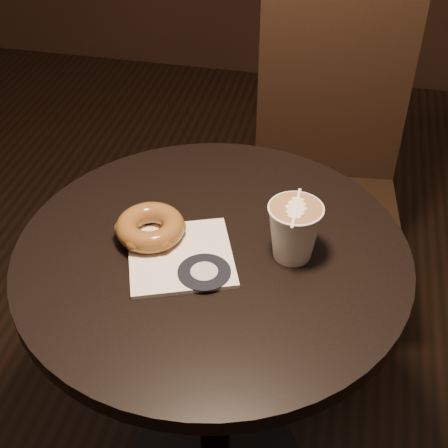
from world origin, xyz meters
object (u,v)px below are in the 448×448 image
Objects in this scene: doughnut at (150,227)px; latte_cup at (294,232)px; chair at (327,162)px; pastry_bag at (181,256)px; cafe_table at (213,325)px.

doughnut is 0.25m from latte_cup.
chair is 0.66m from latte_cup.
doughnut reaches higher than pastry_bag.
cafe_table is 0.76× the size of chair.
latte_cup reaches higher than cafe_table.
cafe_table is 4.23× the size of pastry_bag.
chair is at bearing 87.41° from latte_cup.
latte_cup is (-0.03, -0.61, 0.25)m from chair.
doughnut is at bearing -177.19° from latte_cup.
pastry_bag is 0.20m from latte_cup.
chair is (0.17, 0.62, 0.00)m from cafe_table.
latte_cup is at bearing -98.55° from chair.
latte_cup is at bearing -6.13° from pastry_bag.
chair is 5.59× the size of pastry_bag.
doughnut is at bearing -120.21° from chair.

